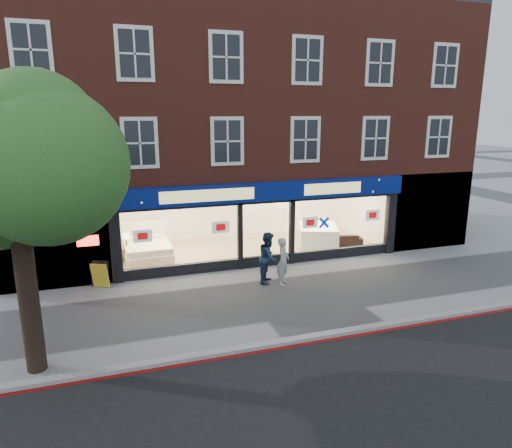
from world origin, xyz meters
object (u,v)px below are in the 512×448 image
a_board (100,275)px  mattress_stack (318,235)px  display_bed (147,250)px  pedestrian_grey (283,261)px  pedestrian_blue (269,257)px  sofa (342,239)px

a_board → mattress_stack: bearing=37.6°
display_bed → pedestrian_grey: 5.89m
pedestrian_grey → pedestrian_blue: pedestrian_blue is taller
mattress_stack → pedestrian_grey: 5.04m
display_bed → pedestrian_blue: bearing=-45.6°
display_bed → sofa: 8.33m
display_bed → a_board: (-1.79, -2.44, -0.01)m
mattress_stack → pedestrian_blue: 5.06m
sofa → a_board: 10.22m
pedestrian_grey → mattress_stack: bearing=-5.7°
sofa → a_board: a_board is taller
mattress_stack → sofa: bearing=-33.2°
sofa → pedestrian_grey: size_ratio=1.05×
display_bed → mattress_stack: bearing=-2.6°
display_bed → pedestrian_grey: bearing=-45.2°
display_bed → sofa: display_bed is taller
display_bed → pedestrian_blue: 5.36m
mattress_stack → pedestrian_grey: (-3.19, -3.88, 0.32)m
display_bed → sofa: (8.29, -0.80, -0.10)m
sofa → pedestrian_grey: (-4.08, -3.30, 0.47)m
mattress_stack → pedestrian_blue: (-3.60, -3.53, 0.39)m
mattress_stack → a_board: size_ratio=2.76×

